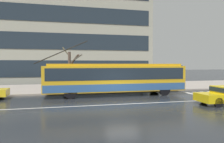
# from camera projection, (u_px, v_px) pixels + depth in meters

# --- Properties ---
(ground_plane) EXTENTS (160.00, 160.00, 0.00)m
(ground_plane) POSITION_uv_depth(u_px,v_px,m) (123.00, 101.00, 16.96)
(ground_plane) COLOR #21252A
(sidewalk_slab) EXTENTS (80.00, 10.00, 0.14)m
(sidewalk_slab) POSITION_uv_depth(u_px,v_px,m) (98.00, 87.00, 26.47)
(sidewalk_slab) COLOR gray
(sidewalk_slab) RESTS_ON ground_plane
(crosswalk_stripe_edge_near) EXTENTS (0.44, 4.40, 0.01)m
(crosswalk_stripe_edge_near) POSITION_uv_depth(u_px,v_px,m) (199.00, 95.00, 20.18)
(crosswalk_stripe_edge_near) COLOR beige
(crosswalk_stripe_edge_near) RESTS_ON ground_plane
(crosswalk_stripe_inner_a) EXTENTS (0.44, 4.40, 0.01)m
(crosswalk_stripe_inner_a) POSITION_uv_depth(u_px,v_px,m) (207.00, 95.00, 20.40)
(crosswalk_stripe_inner_a) COLOR beige
(crosswalk_stripe_inner_a) RESTS_ON ground_plane
(crosswalk_stripe_center) EXTENTS (0.44, 4.40, 0.01)m
(crosswalk_stripe_center) POSITION_uv_depth(u_px,v_px,m) (216.00, 95.00, 20.63)
(crosswalk_stripe_center) COLOR beige
(crosswalk_stripe_center) RESTS_ON ground_plane
(crosswalk_stripe_inner_b) EXTENTS (0.44, 4.40, 0.01)m
(crosswalk_stripe_inner_b) POSITION_uv_depth(u_px,v_px,m) (224.00, 94.00, 20.85)
(crosswalk_stripe_inner_b) COLOR beige
(crosswalk_stripe_inner_b) RESTS_ON ground_plane
(lane_centre_line) EXTENTS (72.00, 0.14, 0.01)m
(lane_centre_line) POSITION_uv_depth(u_px,v_px,m) (128.00, 104.00, 15.80)
(lane_centre_line) COLOR silver
(lane_centre_line) RESTS_ON ground_plane
(trolleybus) EXTENTS (13.10, 2.56, 4.79)m
(trolleybus) POSITION_uv_depth(u_px,v_px,m) (115.00, 78.00, 20.11)
(trolleybus) COLOR gold
(trolleybus) RESTS_ON ground_plane
(pedestrian_at_shelter) EXTENTS (1.27, 1.27, 1.96)m
(pedestrian_at_shelter) POSITION_uv_depth(u_px,v_px,m) (70.00, 75.00, 23.50)
(pedestrian_at_shelter) COLOR #51474A
(pedestrian_at_shelter) RESTS_ON sidewalk_slab
(pedestrian_approaching_curb) EXTENTS (1.22, 1.22, 1.99)m
(pedestrian_approaching_curb) POSITION_uv_depth(u_px,v_px,m) (141.00, 74.00, 23.93)
(pedestrian_approaching_curb) COLOR black
(pedestrian_approaching_curb) RESTS_ON sidewalk_slab
(street_tree_bare) EXTENTS (1.98, 1.31, 4.42)m
(street_tree_bare) POSITION_uv_depth(u_px,v_px,m) (70.00, 68.00, 23.06)
(street_tree_bare) COLOR #503F36
(street_tree_bare) RESTS_ON sidewalk_slab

